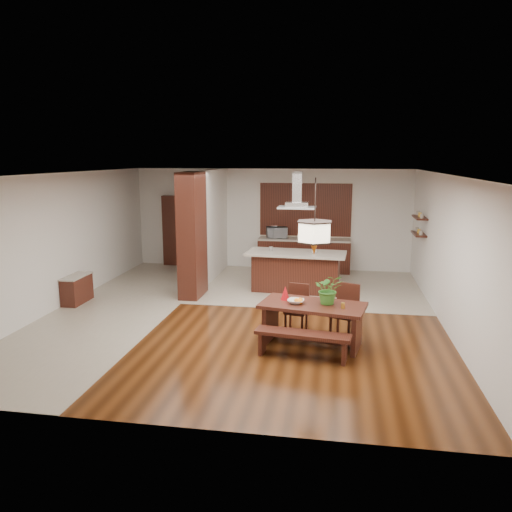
% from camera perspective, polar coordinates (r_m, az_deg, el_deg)
% --- Properties ---
extents(room_shell, '(9.00, 9.04, 2.92)m').
position_cam_1_polar(room_shell, '(10.08, -1.69, 4.59)').
color(room_shell, '#351909').
rests_on(room_shell, ground).
extents(tile_hallway, '(2.50, 9.00, 0.01)m').
position_cam_1_polar(tile_hallway, '(11.34, -15.46, -5.69)').
color(tile_hallway, '#AFA492').
rests_on(tile_hallway, ground).
extents(tile_kitchen, '(5.50, 4.00, 0.01)m').
position_cam_1_polar(tile_kitchen, '(12.76, 6.06, -3.45)').
color(tile_kitchen, '#AFA492').
rests_on(tile_kitchen, ground).
extents(soffit_band, '(8.00, 9.00, 0.02)m').
position_cam_1_polar(soffit_band, '(10.01, -1.72, 9.27)').
color(soffit_band, '#39180E').
rests_on(soffit_band, room_shell).
extents(partition_pier, '(0.45, 1.00, 2.90)m').
position_cam_1_polar(partition_pier, '(11.65, -7.32, 2.37)').
color(partition_pier, black).
rests_on(partition_pier, ground).
extents(partition_stub, '(0.18, 2.40, 2.90)m').
position_cam_1_polar(partition_stub, '(13.65, -4.81, 3.73)').
color(partition_stub, silver).
rests_on(partition_stub, ground).
extents(hallway_console, '(0.37, 0.88, 0.63)m').
position_cam_1_polar(hallway_console, '(11.91, -19.79, -3.60)').
color(hallway_console, black).
rests_on(hallway_console, ground).
extents(hallway_doorway, '(1.10, 0.20, 2.10)m').
position_cam_1_polar(hallway_doorway, '(15.11, -8.56, 2.84)').
color(hallway_doorway, black).
rests_on(hallway_doorway, ground).
extents(rear_counter, '(2.60, 0.62, 0.95)m').
position_cam_1_polar(rear_counter, '(14.32, 5.50, 0.12)').
color(rear_counter, black).
rests_on(rear_counter, ground).
extents(kitchen_window, '(2.60, 0.08, 1.50)m').
position_cam_1_polar(kitchen_window, '(14.39, 5.67, 5.30)').
color(kitchen_window, olive).
rests_on(kitchen_window, room_shell).
extents(shelf_lower, '(0.26, 0.90, 0.04)m').
position_cam_1_polar(shelf_lower, '(12.71, 18.10, 2.42)').
color(shelf_lower, black).
rests_on(shelf_lower, room_shell).
extents(shelf_upper, '(0.26, 0.90, 0.04)m').
position_cam_1_polar(shelf_upper, '(12.66, 18.21, 4.21)').
color(shelf_upper, black).
rests_on(shelf_upper, room_shell).
extents(dining_table, '(1.92, 1.21, 0.74)m').
position_cam_1_polar(dining_table, '(8.76, 6.48, -6.68)').
color(dining_table, black).
rests_on(dining_table, ground).
extents(dining_bench, '(1.59, 0.55, 0.44)m').
position_cam_1_polar(dining_bench, '(8.29, 5.34, -10.12)').
color(dining_bench, black).
rests_on(dining_bench, ground).
extents(dining_chair_left, '(0.46, 0.46, 0.89)m').
position_cam_1_polar(dining_chair_left, '(9.40, 4.64, -6.02)').
color(dining_chair_left, black).
rests_on(dining_chair_left, ground).
extents(dining_chair_right, '(0.56, 0.56, 0.98)m').
position_cam_1_polar(dining_chair_right, '(9.20, 10.00, -6.27)').
color(dining_chair_right, black).
rests_on(dining_chair_right, ground).
extents(pendant_lantern, '(0.64, 0.64, 1.31)m').
position_cam_1_polar(pendant_lantern, '(8.40, 6.74, 4.43)').
color(pendant_lantern, '#FFECC3').
rests_on(pendant_lantern, room_shell).
extents(foliage_plant, '(0.52, 0.47, 0.53)m').
position_cam_1_polar(foliage_plant, '(8.66, 8.31, -3.77)').
color(foliage_plant, '#387C29').
rests_on(foliage_plant, dining_table).
extents(fruit_bowl, '(0.32, 0.32, 0.07)m').
position_cam_1_polar(fruit_bowl, '(8.69, 4.58, -5.19)').
color(fruit_bowl, beige).
rests_on(fruit_bowl, dining_table).
extents(napkin_cone, '(0.18, 0.18, 0.25)m').
position_cam_1_polar(napkin_cone, '(8.88, 3.36, -4.23)').
color(napkin_cone, '#B70D13').
rests_on(napkin_cone, dining_table).
extents(gold_ornament, '(0.09, 0.09, 0.09)m').
position_cam_1_polar(gold_ornament, '(8.52, 9.92, -5.59)').
color(gold_ornament, gold).
rests_on(gold_ornament, dining_table).
extents(kitchen_island, '(2.43, 1.17, 0.98)m').
position_cam_1_polar(kitchen_island, '(12.18, 4.59, -1.72)').
color(kitchen_island, black).
rests_on(kitchen_island, ground).
extents(range_hood, '(0.90, 0.55, 0.87)m').
position_cam_1_polar(range_hood, '(11.90, 4.75, 7.53)').
color(range_hood, silver).
rests_on(range_hood, room_shell).
extents(island_cup, '(0.14, 0.14, 0.09)m').
position_cam_1_polar(island_cup, '(11.94, 6.67, 0.54)').
color(island_cup, silver).
rests_on(island_cup, kitchen_island).
extents(microwave, '(0.65, 0.53, 0.31)m').
position_cam_1_polar(microwave, '(14.30, 2.38, 2.71)').
color(microwave, silver).
rests_on(microwave, rear_counter).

